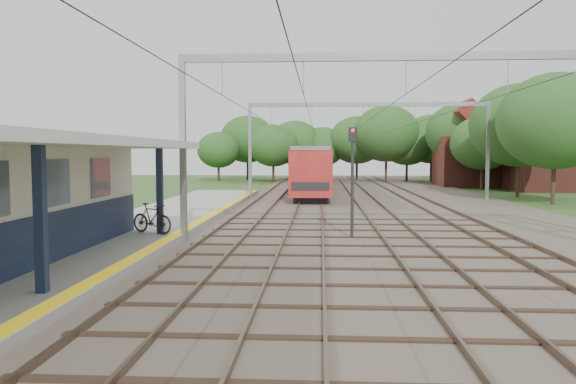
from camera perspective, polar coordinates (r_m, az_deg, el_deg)
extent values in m
cube|color=#473D33|center=(36.04, 9.48, -1.38)|extent=(18.00, 90.00, 0.10)
cube|color=gray|center=(21.34, -17.72, -4.84)|extent=(5.00, 52.00, 0.35)
cube|color=yellow|center=(20.62, -11.87, -4.53)|extent=(0.45, 52.00, 0.01)
cube|color=#131F3C|center=(14.86, -26.74, -5.45)|extent=(0.06, 18.00, 1.40)
cube|color=slate|center=(14.70, -26.89, 0.33)|extent=(0.05, 16.00, 1.30)
cube|color=#131F3C|center=(13.21, -23.85, -2.55)|extent=(0.22, 0.22, 3.20)
cube|color=#131F3C|center=(21.58, -12.90, 0.09)|extent=(0.22, 0.22, 3.20)
cube|color=brown|center=(36.08, -3.61, -1.13)|extent=(0.07, 88.00, 0.15)
cube|color=brown|center=(35.94, -1.34, -1.14)|extent=(0.07, 88.00, 0.15)
cube|color=brown|center=(35.84, 1.16, -1.16)|extent=(0.07, 88.00, 0.15)
cube|color=brown|center=(35.82, 3.45, -1.17)|extent=(0.07, 88.00, 0.15)
cube|color=brown|center=(35.90, 7.07, -1.18)|extent=(0.07, 88.00, 0.15)
cube|color=brown|center=(36.02, 9.35, -1.18)|extent=(0.07, 88.00, 0.15)
cube|color=brown|center=(36.31, 12.75, -1.19)|extent=(0.07, 88.00, 0.15)
cube|color=brown|center=(36.57, 14.97, -1.19)|extent=(0.07, 88.00, 0.15)
cube|color=gray|center=(21.30, -10.63, 4.24)|extent=(0.22, 0.22, 7.00)
cube|color=gray|center=(21.24, 12.77, 13.29)|extent=(17.00, 0.20, 0.30)
cube|color=gray|center=(41.00, -3.88, 4.13)|extent=(0.22, 0.22, 7.00)
cube|color=gray|center=(42.37, 19.64, 3.90)|extent=(0.22, 0.22, 7.00)
cube|color=gray|center=(40.96, 8.13, 8.79)|extent=(17.00, 0.20, 0.30)
cylinder|color=black|center=(35.92, -2.50, 7.35)|extent=(0.02, 88.00, 0.02)
cylinder|color=black|center=(35.74, 2.33, 7.37)|extent=(0.02, 88.00, 0.02)
cylinder|color=black|center=(35.87, 8.30, 7.32)|extent=(0.02, 88.00, 0.02)
cylinder|color=black|center=(36.36, 14.00, 7.20)|extent=(0.02, 88.00, 0.02)
cylinder|color=#382619|center=(67.47, -5.32, 2.30)|extent=(0.28, 0.28, 2.88)
ellipsoid|color=#174019|center=(67.46, -5.34, 5.29)|extent=(6.72, 6.72, 5.76)
cylinder|color=#382619|center=(68.83, -0.12, 2.20)|extent=(0.28, 0.28, 2.52)
ellipsoid|color=#174019|center=(68.81, -0.12, 4.77)|extent=(5.88, 5.88, 5.04)
cylinder|color=#382619|center=(65.73, 4.95, 2.42)|extent=(0.28, 0.28, 3.24)
ellipsoid|color=#174019|center=(65.74, 4.97, 5.87)|extent=(7.56, 7.56, 6.48)
cylinder|color=#382619|center=(68.16, 9.95, 2.20)|extent=(0.28, 0.28, 2.70)
ellipsoid|color=#174019|center=(68.14, 9.99, 4.97)|extent=(6.30, 6.30, 5.40)
cylinder|color=#382619|center=(46.03, 21.51, 1.06)|extent=(0.28, 0.28, 2.52)
ellipsoid|color=#174019|center=(45.99, 21.61, 4.89)|extent=(5.88, 5.88, 5.04)
cylinder|color=#382619|center=(61.53, 17.31, 1.98)|extent=(0.28, 0.28, 2.88)
ellipsoid|color=#174019|center=(61.52, 17.38, 5.26)|extent=(6.72, 6.72, 5.76)
cube|color=brown|center=(55.75, 25.33, 2.43)|extent=(7.00, 6.00, 4.50)
cube|color=maroon|center=(55.77, 25.43, 5.66)|extent=(4.99, 6.12, 4.99)
cube|color=brown|center=(59.83, 18.73, 2.92)|extent=(8.00, 6.00, 5.00)
cube|color=maroon|center=(59.88, 18.80, 6.17)|extent=(5.52, 6.12, 5.52)
imported|color=black|center=(21.76, -13.65, -2.62)|extent=(1.94, 1.33, 1.14)
cube|color=black|center=(44.04, 2.49, -0.02)|extent=(2.23, 15.95, 0.44)
cube|color=maroon|center=(43.95, 2.50, 2.24)|extent=(2.79, 17.33, 3.02)
cube|color=black|center=(43.95, 2.50, 2.64)|extent=(2.83, 15.95, 0.87)
cube|color=slate|center=(43.94, 2.51, 4.37)|extent=(2.57, 17.33, 0.28)
cube|color=black|center=(61.94, 2.73, 1.13)|extent=(2.23, 15.95, 0.44)
cube|color=maroon|center=(61.88, 2.74, 2.74)|extent=(2.79, 17.33, 3.02)
cube|color=black|center=(61.88, 2.74, 3.02)|extent=(2.83, 15.95, 0.87)
cube|color=slate|center=(61.87, 2.74, 4.25)|extent=(2.57, 17.33, 0.28)
cylinder|color=black|center=(21.71, 6.55, 0.29)|extent=(0.15, 0.15, 3.98)
cube|color=black|center=(21.68, 6.59, 5.82)|extent=(0.33, 0.25, 0.55)
sphere|color=red|center=(21.59, 6.61, 6.22)|extent=(0.14, 0.14, 0.14)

